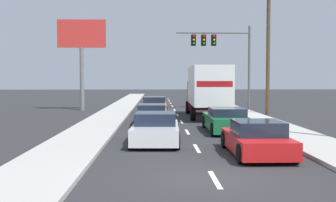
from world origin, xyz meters
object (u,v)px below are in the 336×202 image
(roadside_billboard, at_px, (82,46))
(car_green, at_px, (226,120))
(utility_pole_mid, at_px, (268,51))
(car_white, at_px, (156,129))
(traffic_signal_mast, at_px, (216,47))
(car_gray, at_px, (152,115))
(car_orange, at_px, (154,106))
(box_truck, at_px, (207,88))
(car_red, at_px, (257,139))

(roadside_billboard, bearing_deg, car_green, -56.49)
(car_green, height_order, utility_pole_mid, utility_pole_mid)
(car_white, height_order, traffic_signal_mast, traffic_signal_mast)
(car_gray, relative_size, traffic_signal_mast, 0.63)
(car_green, bearing_deg, car_white, -133.71)
(roadside_billboard, bearing_deg, traffic_signal_mast, 6.41)
(car_orange, distance_m, car_white, 15.30)
(car_green, bearing_deg, car_gray, 136.43)
(box_truck, distance_m, car_red, 14.40)
(car_gray, bearing_deg, utility_pole_mid, 37.23)
(traffic_signal_mast, distance_m, roadside_billboard, 11.53)
(car_green, distance_m, traffic_signal_mast, 16.78)
(car_orange, height_order, utility_pole_mid, utility_pole_mid)
(car_red, height_order, utility_pole_mid, utility_pole_mid)
(car_gray, bearing_deg, car_green, -43.57)
(box_truck, relative_size, traffic_signal_mast, 1.16)
(utility_pole_mid, height_order, roadside_billboard, utility_pole_mid)
(car_gray, distance_m, car_red, 10.73)
(car_orange, relative_size, utility_pole_mid, 0.49)
(car_gray, bearing_deg, car_red, -69.57)
(utility_pole_mid, bearing_deg, box_truck, -155.32)
(traffic_signal_mast, bearing_deg, car_green, -96.25)
(utility_pole_mid, xyz_separation_m, roadside_billboard, (-14.43, 4.66, 0.69))
(car_green, relative_size, traffic_signal_mast, 0.63)
(car_red, xyz_separation_m, roadside_billboard, (-9.70, 21.15, 4.86))
(car_orange, height_order, car_gray, car_orange)
(car_green, bearing_deg, car_red, -90.08)
(car_white, xyz_separation_m, traffic_signal_mast, (5.26, 19.63, 4.89))
(traffic_signal_mast, distance_m, utility_pole_mid, 6.69)
(car_gray, xyz_separation_m, car_red, (3.74, -10.05, -0.01))
(car_white, bearing_deg, utility_pole_mid, 58.97)
(car_orange, height_order, traffic_signal_mast, traffic_signal_mast)
(car_red, distance_m, utility_pole_mid, 17.65)
(box_truck, xyz_separation_m, car_red, (-0.01, -14.32, -1.48))
(car_gray, bearing_deg, box_truck, 48.68)
(car_gray, xyz_separation_m, box_truck, (3.75, 4.27, 1.47))
(car_white, relative_size, traffic_signal_mast, 0.59)
(car_orange, xyz_separation_m, box_truck, (3.64, -3.77, 1.43))
(traffic_signal_mast, relative_size, roadside_billboard, 0.96)
(car_gray, xyz_separation_m, car_green, (3.75, -3.57, 0.01))
(box_truck, bearing_deg, car_gray, -131.32)
(car_gray, height_order, box_truck, box_truck)
(car_gray, height_order, car_green, car_green)
(car_white, distance_m, traffic_signal_mast, 20.91)
(car_red, height_order, roadside_billboard, roadside_billboard)
(car_red, distance_m, roadside_billboard, 23.77)
(car_orange, bearing_deg, roadside_billboard, 153.32)
(car_white, xyz_separation_m, roadside_billboard, (-6.19, 18.35, 4.83))
(traffic_signal_mast, xyz_separation_m, utility_pole_mid, (2.97, -5.95, -0.75))
(box_truck, xyz_separation_m, roadside_billboard, (-9.71, 6.83, 3.38))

